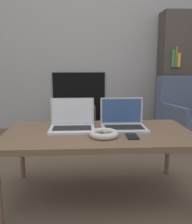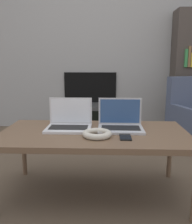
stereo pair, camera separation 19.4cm
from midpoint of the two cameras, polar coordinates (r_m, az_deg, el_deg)
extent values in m
plane|color=brown|center=(1.67, -2.47, -21.57)|extent=(14.00, 14.00, 0.00)
cube|color=#999999|center=(3.51, -3.29, 17.64)|extent=(7.00, 0.06, 2.60)
cube|color=black|center=(3.48, -5.50, 2.60)|extent=(0.71, 0.03, 0.78)
cube|color=brown|center=(1.68, -2.71, -5.19)|extent=(1.25, 0.66, 0.04)
cylinder|color=brown|center=(2.10, -19.18, -8.84)|extent=(0.04, 0.04, 0.41)
cylinder|color=brown|center=(2.11, 13.54, -8.43)|extent=(0.04, 0.04, 0.41)
cube|color=silver|center=(1.72, -8.73, -3.95)|extent=(0.31, 0.24, 0.02)
cube|color=black|center=(1.72, -8.74, -3.66)|extent=(0.26, 0.13, 0.00)
cube|color=silver|center=(1.81, -8.49, 0.17)|extent=(0.31, 0.01, 0.19)
cube|color=white|center=(1.81, -8.50, 0.14)|extent=(0.28, 0.00, 0.17)
cube|color=#B2B2B7|center=(1.73, 3.22, -3.80)|extent=(0.31, 0.24, 0.02)
cube|color=black|center=(1.72, 3.23, -3.51)|extent=(0.26, 0.13, 0.00)
cube|color=#B2B2B7|center=(1.82, 2.83, 0.30)|extent=(0.31, 0.01, 0.19)
cube|color=#2D4C7F|center=(1.81, 2.84, 0.27)|extent=(0.28, 0.00, 0.17)
torus|color=beige|center=(1.56, -1.79, -5.02)|extent=(0.18, 0.18, 0.04)
cube|color=black|center=(1.57, 4.65, -5.50)|extent=(0.07, 0.14, 0.01)
cube|color=#383838|center=(3.30, -5.57, -1.53)|extent=(0.41, 0.44, 0.36)
cube|color=black|center=(3.08, -5.71, -2.43)|extent=(0.34, 0.01, 0.28)
cube|color=#47516B|center=(3.17, 17.25, 3.36)|extent=(0.66, 0.29, 0.50)
cube|color=#47516B|center=(2.83, 15.17, -0.48)|extent=(0.21, 0.50, 0.20)
cylinder|color=#4C3828|center=(2.77, 15.94, -6.47)|extent=(0.04, 0.04, 0.17)
cylinder|color=#4C3828|center=(3.19, 13.20, -3.98)|extent=(0.04, 0.04, 0.17)
cube|color=#3F3833|center=(3.54, 18.66, 8.50)|extent=(0.75, 0.30, 1.55)
cube|color=#337F42|center=(3.30, 15.60, 11.75)|extent=(0.03, 0.02, 0.22)
cube|color=brown|center=(3.31, 16.24, 12.01)|extent=(0.03, 0.02, 0.25)
cube|color=gold|center=(3.32, 16.81, 11.30)|extent=(0.03, 0.02, 0.17)
camera|label=1|loc=(0.10, -92.86, -0.56)|focal=40.00mm
camera|label=2|loc=(0.10, 87.14, 0.56)|focal=40.00mm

